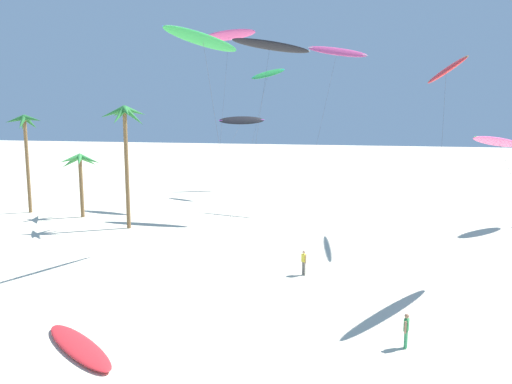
% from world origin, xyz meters
% --- Properties ---
extents(palm_tree_0, '(3.66, 3.30, 10.08)m').
position_xyz_m(palm_tree_0, '(-27.64, 42.59, 8.06)').
color(palm_tree_0, brown).
rests_on(palm_tree_0, ground).
extents(palm_tree_1, '(4.12, 3.99, 6.34)m').
position_xyz_m(palm_tree_1, '(-21.13, 41.56, 5.25)').
color(palm_tree_1, brown).
rests_on(palm_tree_1, ground).
extents(palm_tree_2, '(4.00, 4.11, 10.97)m').
position_xyz_m(palm_tree_2, '(-14.43, 37.99, 9.17)').
color(palm_tree_2, brown).
rests_on(palm_tree_2, ground).
extents(flying_kite_0, '(2.97, 8.08, 14.96)m').
position_xyz_m(flying_kite_0, '(12.37, 39.77, 13.67)').
color(flying_kite_0, red).
rests_on(flying_kite_0, ground).
extents(flying_kite_1, '(5.28, 8.05, 16.16)m').
position_xyz_m(flying_kite_1, '(-4.81, 30.41, 15.35)').
color(flying_kite_1, green).
rests_on(flying_kite_1, ground).
extents(flying_kite_3, '(6.59, 7.94, 17.55)m').
position_xyz_m(flying_kite_3, '(3.01, 51.49, 16.49)').
color(flying_kite_3, '#EA5193').
rests_on(flying_kite_3, ground).
extents(flying_kite_5, '(5.90, 10.40, 9.75)m').
position_xyz_m(flying_kite_5, '(-9.82, 62.58, 9.13)').
color(flying_kite_5, black).
rests_on(flying_kite_5, ground).
extents(flying_kite_6, '(4.89, 5.37, 15.74)m').
position_xyz_m(flying_kite_6, '(-5.62, 58.63, 14.77)').
color(flying_kite_6, green).
rests_on(flying_kite_6, ground).
extents(flying_kite_7, '(5.00, 9.94, 9.64)m').
position_xyz_m(flying_kite_7, '(13.47, 25.51, 8.91)').
color(flying_kite_7, '#EA5193').
rests_on(flying_kite_7, ground).
extents(flying_kite_8, '(7.97, 9.10, 17.87)m').
position_xyz_m(flying_kite_8, '(-3.02, 45.87, 16.64)').
color(flying_kite_8, black).
rests_on(flying_kite_8, ground).
extents(flying_kite_10, '(6.21, 10.19, 19.19)m').
position_xyz_m(flying_kite_10, '(-8.36, 50.84, 18.37)').
color(flying_kite_10, '#EA5193').
rests_on(flying_kite_10, ground).
extents(grounded_kite_0, '(5.64, 4.81, 0.32)m').
position_xyz_m(grounded_kite_0, '(-5.92, 14.79, 0.17)').
color(grounded_kite_0, red).
rests_on(grounded_kite_0, ground).
extents(person_foreground_walker, '(0.38, 0.39, 1.66)m').
position_xyz_m(person_foreground_walker, '(2.66, 27.62, 0.91)').
color(person_foreground_walker, slate).
rests_on(person_foreground_walker, ground).
extents(person_near_left, '(0.27, 0.49, 1.64)m').
position_xyz_m(person_near_left, '(8.45, 18.01, 0.90)').
color(person_near_left, '#338E56').
rests_on(person_near_left, ground).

